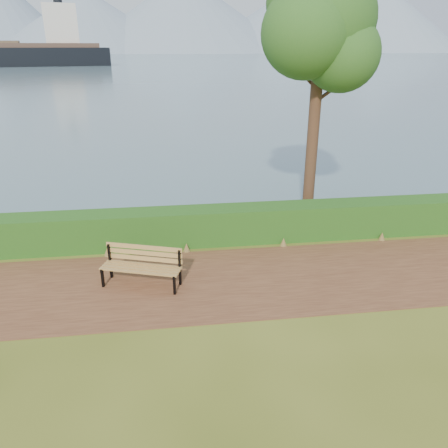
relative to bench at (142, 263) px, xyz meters
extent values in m
plane|color=#4A5518|center=(2.20, -0.44, -0.53)|extent=(140.00, 140.00, 0.00)
cube|color=#552F1D|center=(2.20, -0.14, -0.53)|extent=(40.00, 3.40, 0.01)
cube|color=#174313|center=(2.20, 2.16, -0.03)|extent=(32.00, 0.85, 1.00)
cube|color=#486574|center=(2.20, 259.56, -0.53)|extent=(700.00, 510.00, 0.00)
cone|color=gray|center=(-57.80, 394.56, 23.47)|extent=(160.00, 160.00, 48.00)
cone|color=gray|center=(22.20, 404.56, 30.47)|extent=(190.00, 190.00, 62.00)
cone|color=gray|center=(112.20, 399.56, 24.47)|extent=(170.00, 170.00, 50.00)
cone|color=gray|center=(202.20, 409.56, 28.47)|extent=(150.00, 150.00, 58.00)
cone|color=gray|center=(-7.80, 429.56, 16.97)|extent=(120.00, 120.00, 35.00)
cone|color=gray|center=(152.20, 424.56, 19.47)|extent=(130.00, 130.00, 40.00)
cube|color=black|center=(-0.92, -0.03, -0.30)|extent=(0.07, 0.07, 0.46)
cube|color=black|center=(-0.77, 0.40, -0.09)|extent=(0.07, 0.07, 0.88)
cube|color=black|center=(-0.85, 0.19, -0.10)|extent=(0.22, 0.52, 0.05)
cube|color=black|center=(0.71, -0.58, -0.30)|extent=(0.07, 0.07, 0.46)
cube|color=black|center=(0.86, -0.15, -0.09)|extent=(0.07, 0.07, 0.88)
cube|color=black|center=(0.78, -0.37, -0.10)|extent=(0.22, 0.52, 0.05)
cube|color=#A0743E|center=(-0.09, -0.27, -0.07)|extent=(1.78, 0.68, 0.04)
cube|color=#A0743E|center=(-0.05, -0.15, -0.07)|extent=(1.78, 0.68, 0.04)
cube|color=#A0743E|center=(-0.01, -0.03, -0.07)|extent=(1.78, 0.68, 0.04)
cube|color=#A0743E|center=(0.03, 0.09, -0.07)|extent=(1.78, 0.68, 0.04)
cube|color=#A0743E|center=(0.05, 0.15, 0.05)|extent=(1.76, 0.63, 0.11)
cube|color=#A0743E|center=(0.05, 0.15, 0.20)|extent=(1.76, 0.63, 0.11)
cube|color=#A0743E|center=(0.05, 0.15, 0.34)|extent=(1.76, 0.63, 0.11)
cylinder|color=#3C2218|center=(5.20, 3.89, 2.67)|extent=(0.36, 0.36, 6.40)
sphere|color=#1C541C|center=(5.20, 3.89, 5.33)|extent=(3.02, 3.02, 3.02)
sphere|color=#1C541C|center=(5.81, 4.46, 4.80)|extent=(2.31, 2.31, 2.31)
sphere|color=#1C541C|center=(4.63, 3.43, 4.98)|extent=(2.49, 2.49, 2.49)
sphere|color=#1C541C|center=(5.70, 3.44, 4.44)|extent=(2.13, 2.13, 2.13)
sphere|color=#1C541C|center=(4.65, 4.23, 5.78)|extent=(1.95, 1.95, 1.95)
cylinder|color=#3C2218|center=(5.60, 3.89, 3.38)|extent=(0.93, 0.11, 0.70)
cylinder|color=#3C2218|center=(4.84, 3.98, 3.82)|extent=(0.72, 0.34, 0.64)
cube|color=silver|center=(-26.25, 126.72, 9.94)|extent=(10.03, 9.49, 10.47)
cylinder|color=black|center=(-26.25, 126.72, 16.12)|extent=(2.28, 2.28, 3.33)
cube|color=brown|center=(-40.02, 123.73, 5.56)|extent=(6.91, 7.35, 0.76)
camera|label=1|loc=(0.68, -9.13, 4.65)|focal=35.00mm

